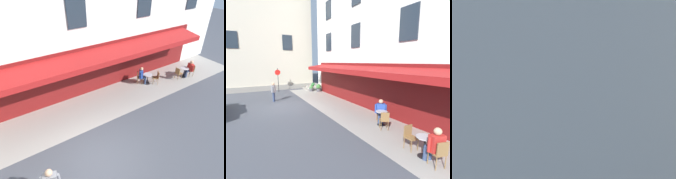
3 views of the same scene
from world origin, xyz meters
TOP-DOWN VIEW (x-y plane):
  - ground_plane at (0.00, 0.00)m, footprint 70.00×70.00m
  - sidewalk_cafe_terrace at (-3.25, -3.40)m, footprint 20.50×3.20m
  - cafe_table_near_entrance at (-9.00, -2.90)m, footprint 0.60×0.60m
  - cafe_chair_wicker_by_window at (-9.60, -2.73)m, footprint 0.49×0.49m
  - cafe_chair_wicker_under_awning at (-8.36, -2.94)m, footprint 0.42×0.42m
  - cafe_table_mid_terrace at (-6.06, -3.67)m, footprint 0.60×0.60m
  - cafe_chair_wicker_kerbside at (-6.60, -3.35)m, footprint 0.55×0.55m
  - cafe_chair_wicker_corner_left at (-5.56, -4.06)m, footprint 0.56×0.56m
  - seated_patron_in_red at (-9.40, -2.79)m, footprint 0.59×0.62m
  - seated_companion_in_blue at (-5.73, -3.93)m, footprint 0.62×0.60m
  - walking_pedestrian_in_grey at (2.21, 0.54)m, footprint 0.62×0.42m
  - parked_car_navy at (0.02, 4.83)m, footprint 4.38×2.01m

SIDE VIEW (x-z plane):
  - ground_plane at x=0.00m, z-range 0.00..0.00m
  - sidewalk_cafe_terrace at x=-3.25m, z-range 0.00..0.01m
  - cafe_table_near_entrance at x=-9.00m, z-range 0.12..0.87m
  - cafe_table_mid_terrace at x=-6.06m, z-range 0.12..0.87m
  - cafe_chair_wicker_by_window at x=-9.60m, z-range 0.09..1.00m
  - cafe_chair_wicker_under_awning at x=-8.36m, z-range 0.09..1.00m
  - cafe_chair_wicker_kerbside at x=-6.60m, z-range 0.09..1.00m
  - cafe_chair_wicker_corner_left at x=-5.56m, z-range 0.09..1.00m
  - seated_companion_in_blue at x=-5.73m, z-range 0.05..1.33m
  - seated_patron_in_red at x=-9.40m, z-range 0.05..1.33m
  - parked_car_navy at x=0.02m, z-range 0.05..1.38m
  - walking_pedestrian_in_grey at x=2.21m, z-range 0.13..1.74m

